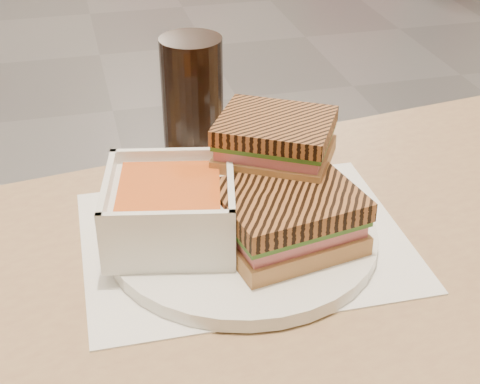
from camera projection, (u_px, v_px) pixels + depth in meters
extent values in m
cube|color=tan|center=(393.00, 302.00, 0.71)|extent=(1.28, 0.86, 0.03)
cube|color=white|center=(244.00, 240.00, 0.77)|extent=(0.35, 0.27, 0.00)
cylinder|color=white|center=(242.00, 235.00, 0.76)|extent=(0.29, 0.29, 0.02)
cube|color=white|center=(171.00, 214.00, 0.74)|extent=(0.15, 0.15, 0.05)
cube|color=orange|center=(169.00, 189.00, 0.72)|extent=(0.12, 0.12, 0.01)
cube|color=white|center=(231.00, 184.00, 0.72)|extent=(0.03, 0.13, 0.02)
cube|color=white|center=(107.00, 186.00, 0.72)|extent=(0.03, 0.13, 0.02)
cube|color=white|center=(171.00, 155.00, 0.77)|extent=(0.13, 0.03, 0.02)
cube|color=white|center=(166.00, 219.00, 0.67)|extent=(0.13, 0.03, 0.02)
cube|color=#B87E4C|center=(287.00, 234.00, 0.74)|extent=(0.15, 0.13, 0.02)
cube|color=#D97074|center=(288.00, 220.00, 0.73)|extent=(0.14, 0.12, 0.01)
cube|color=#386B23|center=(288.00, 212.00, 0.72)|extent=(0.15, 0.13, 0.01)
cube|color=brown|center=(289.00, 201.00, 0.72)|extent=(0.15, 0.13, 0.02)
cube|color=#B87E4C|center=(275.00, 155.00, 0.78)|extent=(0.15, 0.14, 0.02)
cube|color=#D97074|center=(275.00, 143.00, 0.77)|extent=(0.14, 0.13, 0.01)
cube|color=#386B23|center=(275.00, 136.00, 0.77)|extent=(0.15, 0.14, 0.01)
cube|color=brown|center=(275.00, 126.00, 0.76)|extent=(0.15, 0.14, 0.02)
cylinder|color=black|center=(193.00, 102.00, 0.88)|extent=(0.08, 0.08, 0.16)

